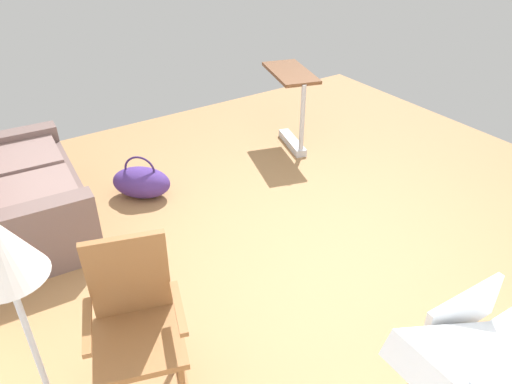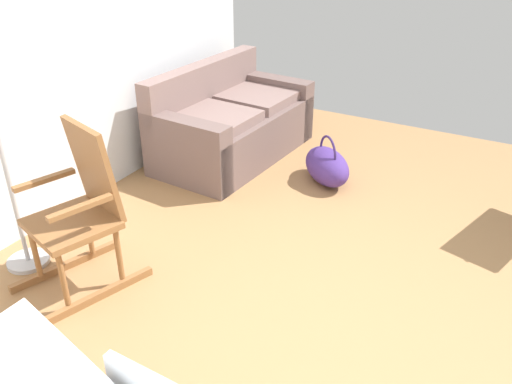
{
  "view_description": "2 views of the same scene",
  "coord_description": "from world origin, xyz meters",
  "px_view_note": "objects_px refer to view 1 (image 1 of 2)",
  "views": [
    {
      "loc": [
        -2.32,
        2.04,
        2.54
      ],
      "look_at": [
        0.06,
        0.45,
        0.75
      ],
      "focal_mm": 34.36,
      "sensor_mm": 36.0,
      "label": 1
    },
    {
      "loc": [
        -2.32,
        -0.75,
        2.17
      ],
      "look_at": [
        0.01,
        0.55,
        0.71
      ],
      "focal_mm": 37.54,
      "sensor_mm": 36.0,
      "label": 2
    }
  ],
  "objects_px": {
    "overbed_table": "(292,100)",
    "duffel_bag": "(141,182)",
    "rocking_chair": "(137,326)",
    "floor_lamp": "(5,267)",
    "couch": "(22,196)"
  },
  "relations": [
    {
      "from": "rocking_chair",
      "to": "overbed_table",
      "type": "xyz_separation_m",
      "value": [
        2.12,
        -2.67,
        0.03
      ]
    },
    {
      "from": "duffel_bag",
      "to": "couch",
      "type": "bearing_deg",
      "value": 85.13
    },
    {
      "from": "rocking_chair",
      "to": "couch",
      "type": "bearing_deg",
      "value": 5.82
    },
    {
      "from": "couch",
      "to": "duffel_bag",
      "type": "distance_m",
      "value": 1.03
    },
    {
      "from": "couch",
      "to": "overbed_table",
      "type": "xyz_separation_m",
      "value": [
        0.03,
        -2.89,
        0.23
      ]
    },
    {
      "from": "couch",
      "to": "rocking_chair",
      "type": "bearing_deg",
      "value": -174.18
    },
    {
      "from": "duffel_bag",
      "to": "rocking_chair",
      "type": "bearing_deg",
      "value": 158.13
    },
    {
      "from": "floor_lamp",
      "to": "duffel_bag",
      "type": "height_order",
      "value": "floor_lamp"
    },
    {
      "from": "rocking_chair",
      "to": "floor_lamp",
      "type": "bearing_deg",
      "value": 99.92
    },
    {
      "from": "overbed_table",
      "to": "rocking_chair",
      "type": "bearing_deg",
      "value": 128.47
    },
    {
      "from": "overbed_table",
      "to": "duffel_bag",
      "type": "distance_m",
      "value": 1.91
    },
    {
      "from": "rocking_chair",
      "to": "duffel_bag",
      "type": "bearing_deg",
      "value": -21.87
    },
    {
      "from": "overbed_table",
      "to": "duffel_bag",
      "type": "xyz_separation_m",
      "value": [
        -0.12,
        1.87,
        -0.38
      ]
    },
    {
      "from": "floor_lamp",
      "to": "duffel_bag",
      "type": "xyz_separation_m",
      "value": [
        2.09,
        -1.31,
        -1.07
      ]
    },
    {
      "from": "overbed_table",
      "to": "floor_lamp",
      "type": "bearing_deg",
      "value": 124.85
    }
  ]
}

